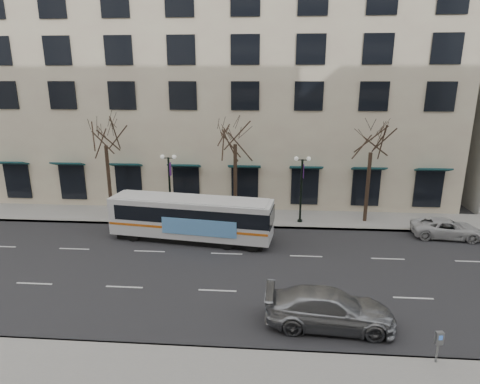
# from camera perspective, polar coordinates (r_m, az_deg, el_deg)

# --- Properties ---
(ground) EXTENTS (160.00, 160.00, 0.00)m
(ground) POSITION_cam_1_polar(r_m,az_deg,el_deg) (23.66, -2.51, -11.08)
(ground) COLOR black
(ground) RESTS_ON ground
(sidewalk_far) EXTENTS (80.00, 4.00, 0.15)m
(sidewalk_far) POSITION_cam_1_polar(r_m,az_deg,el_deg) (31.86, 8.39, -3.82)
(sidewalk_far) COLOR gray
(sidewalk_far) RESTS_ON ground
(building_hotel) EXTENTS (40.00, 20.00, 24.00)m
(building_hotel) POSITION_cam_1_polar(r_m,az_deg,el_deg) (42.20, -2.06, 17.60)
(building_hotel) COLOR #C1AD93
(building_hotel) RESTS_ON ground
(tree_far_left) EXTENTS (3.60, 3.60, 8.34)m
(tree_far_left) POSITION_cam_1_polar(r_m,az_deg,el_deg) (32.54, -18.70, 7.95)
(tree_far_left) COLOR black
(tree_far_left) RESTS_ON ground
(tree_far_mid) EXTENTS (3.60, 3.60, 8.55)m
(tree_far_mid) POSITION_cam_1_polar(r_m,az_deg,el_deg) (30.09, -0.70, 8.59)
(tree_far_mid) COLOR black
(tree_far_mid) RESTS_ON ground
(tree_far_right) EXTENTS (3.60, 3.60, 8.06)m
(tree_far_right) POSITION_cam_1_polar(r_m,az_deg,el_deg) (30.94, 18.24, 7.10)
(tree_far_right) COLOR black
(tree_far_right) RESTS_ON ground
(lamp_post_left) EXTENTS (1.22, 0.45, 5.21)m
(lamp_post_left) POSITION_cam_1_polar(r_m,az_deg,el_deg) (31.09, -9.97, 1.15)
(lamp_post_left) COLOR black
(lamp_post_left) RESTS_ON ground
(lamp_post_right) EXTENTS (1.22, 0.45, 5.21)m
(lamp_post_right) POSITION_cam_1_polar(r_m,az_deg,el_deg) (30.25, 8.73, 0.79)
(lamp_post_right) COLOR black
(lamp_post_right) RESTS_ON ground
(city_bus) EXTENTS (11.27, 3.91, 3.00)m
(city_bus) POSITION_cam_1_polar(r_m,az_deg,el_deg) (27.39, -6.81, -3.61)
(city_bus) COLOR silver
(city_bus) RESTS_ON ground
(silver_car) EXTENTS (5.85, 2.63, 1.67)m
(silver_car) POSITION_cam_1_polar(r_m,az_deg,el_deg) (19.00, 12.61, -15.89)
(silver_car) COLOR #94969B
(silver_car) RESTS_ON ground
(white_pickup) EXTENTS (4.86, 2.59, 1.30)m
(white_pickup) POSITION_cam_1_polar(r_m,az_deg,el_deg) (31.50, 27.34, -4.62)
(white_pickup) COLOR #B9B9B9
(white_pickup) RESTS_ON ground
(pay_station) EXTENTS (0.31, 0.22, 1.33)m
(pay_station) POSITION_cam_1_polar(r_m,az_deg,el_deg) (17.92, 26.43, -18.39)
(pay_station) COLOR slate
(pay_station) RESTS_ON sidewalk_near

